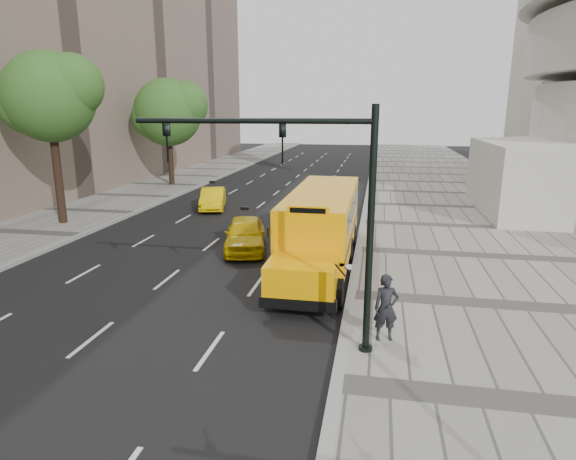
% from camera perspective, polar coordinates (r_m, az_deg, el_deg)
% --- Properties ---
extents(ground, '(140.00, 140.00, 0.00)m').
position_cam_1_polar(ground, '(23.05, -6.73, -1.82)').
color(ground, black).
rests_on(ground, ground).
extents(sidewalk_museum, '(12.00, 140.00, 0.15)m').
position_cam_1_polar(sidewalk_museum, '(22.64, 23.71, -3.04)').
color(sidewalk_museum, gray).
rests_on(sidewalk_museum, ground).
extents(sidewalk_far, '(6.00, 140.00, 0.15)m').
position_cam_1_polar(sidewalk_far, '(28.27, -28.54, -0.34)').
color(sidewalk_far, gray).
rests_on(sidewalk_far, ground).
extents(curb_museum, '(0.30, 140.00, 0.15)m').
position_cam_1_polar(curb_museum, '(22.03, 8.35, -2.42)').
color(curb_museum, gray).
rests_on(curb_museum, ground).
extents(curb_far, '(0.30, 140.00, 0.15)m').
position_cam_1_polar(curb_far, '(26.49, -23.49, -0.65)').
color(curb_far, gray).
rests_on(curb_far, ground).
extents(tree_b, '(5.31, 4.72, 9.28)m').
position_cam_1_polar(tree_b, '(29.04, -26.35, 14.01)').
color(tree_b, black).
rests_on(tree_b, ground).
extents(tree_c, '(6.16, 5.47, 8.82)m').
position_cam_1_polar(tree_c, '(41.76, -13.93, 13.45)').
color(tree_c, black).
rests_on(tree_c, ground).
extents(school_bus, '(2.96, 11.56, 3.19)m').
position_cam_1_polar(school_bus, '(20.13, 4.05, 1.10)').
color(school_bus, '#FFA500').
rests_on(school_bus, ground).
extents(taxi_near, '(2.76, 4.72, 1.51)m').
position_cam_1_polar(taxi_near, '(22.05, -5.10, -0.48)').
color(taxi_near, '#E4BC04').
rests_on(taxi_near, ground).
extents(taxi_far, '(2.47, 4.38, 1.37)m').
position_cam_1_polar(taxi_far, '(31.60, -8.89, 3.70)').
color(taxi_far, '#E4BC04').
rests_on(taxi_far, ground).
extents(pedestrian, '(0.76, 0.59, 1.85)m').
position_cam_1_polar(pedestrian, '(13.40, 11.54, -9.01)').
color(pedestrian, black).
rests_on(pedestrian, sidewalk_museum).
extents(traffic_signal, '(6.18, 0.36, 6.40)m').
position_cam_1_polar(traffic_signal, '(11.95, 3.11, 3.57)').
color(traffic_signal, black).
rests_on(traffic_signal, ground).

